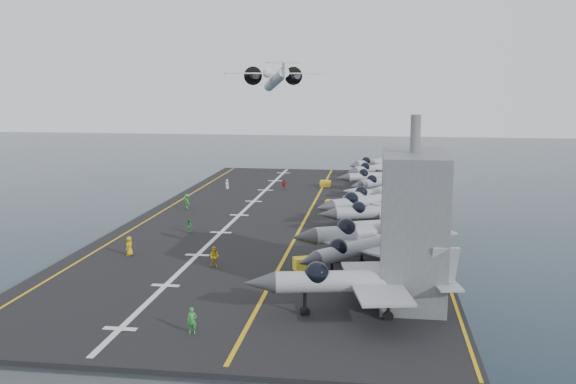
# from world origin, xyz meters

# --- Properties ---
(ground) EXTENTS (500.00, 500.00, 0.00)m
(ground) POSITION_xyz_m (0.00, 0.00, 0.00)
(ground) COLOR #142135
(ground) RESTS_ON ground
(hull) EXTENTS (36.00, 90.00, 10.00)m
(hull) POSITION_xyz_m (0.00, 0.00, 5.00)
(hull) COLOR #56595E
(hull) RESTS_ON ground
(flight_deck) EXTENTS (38.00, 92.00, 0.40)m
(flight_deck) POSITION_xyz_m (0.00, 0.00, 10.20)
(flight_deck) COLOR black
(flight_deck) RESTS_ON hull
(foul_line) EXTENTS (0.35, 90.00, 0.02)m
(foul_line) POSITION_xyz_m (3.00, 0.00, 10.42)
(foul_line) COLOR gold
(foul_line) RESTS_ON flight_deck
(landing_centerline) EXTENTS (0.50, 90.00, 0.02)m
(landing_centerline) POSITION_xyz_m (-6.00, 0.00, 10.42)
(landing_centerline) COLOR silver
(landing_centerline) RESTS_ON flight_deck
(deck_edge_port) EXTENTS (0.25, 90.00, 0.02)m
(deck_edge_port) POSITION_xyz_m (-17.00, 0.00, 10.42)
(deck_edge_port) COLOR gold
(deck_edge_port) RESTS_ON flight_deck
(deck_edge_stbd) EXTENTS (0.25, 90.00, 0.02)m
(deck_edge_stbd) POSITION_xyz_m (18.50, 0.00, 10.42)
(deck_edge_stbd) COLOR gold
(deck_edge_stbd) RESTS_ON flight_deck
(island_superstructure) EXTENTS (5.00, 10.00, 15.00)m
(island_superstructure) POSITION_xyz_m (15.00, -30.00, 17.90)
(island_superstructure) COLOR #56595E
(island_superstructure) RESTS_ON flight_deck
(fighter_jet_0) EXTENTS (17.84, 13.62, 5.58)m
(fighter_jet_0) POSITION_xyz_m (11.25, -34.50, 13.19)
(fighter_jet_0) COLOR #A1ABB3
(fighter_jet_0) RESTS_ON flight_deck
(fighter_jet_1) EXTENTS (16.31, 16.95, 4.92)m
(fighter_jet_1) POSITION_xyz_m (10.75, -23.28, 12.86)
(fighter_jet_1) COLOR #949BA3
(fighter_jet_1) RESTS_ON flight_deck
(fighter_jet_2) EXTENTS (19.42, 16.54, 5.71)m
(fighter_jet_2) POSITION_xyz_m (12.52, -18.34, 13.25)
(fighter_jet_2) COLOR #8E949D
(fighter_jet_2) RESTS_ON flight_deck
(fighter_jet_3) EXTENTS (16.40, 13.32, 4.93)m
(fighter_jet_3) POSITION_xyz_m (13.01, -6.53, 12.87)
(fighter_jet_3) COLOR #979EA8
(fighter_jet_3) RESTS_ON flight_deck
(fighter_jet_4) EXTENTS (18.33, 17.68, 5.33)m
(fighter_jet_4) POSITION_xyz_m (11.55, -0.68, 13.06)
(fighter_jet_4) COLOR gray
(fighter_jet_4) RESTS_ON flight_deck
(fighter_jet_5) EXTENTS (15.63, 16.96, 4.90)m
(fighter_jet_5) POSITION_xyz_m (11.73, 6.41, 12.85)
(fighter_jet_5) COLOR #9FA7AF
(fighter_jet_5) RESTS_ON flight_deck
(fighter_jet_6) EXTENTS (15.50, 15.96, 4.65)m
(fighter_jet_6) POSITION_xyz_m (13.19, 18.17, 12.72)
(fighter_jet_6) COLOR gray
(fighter_jet_6) RESTS_ON flight_deck
(fighter_jet_7) EXTENTS (16.05, 13.74, 4.71)m
(fighter_jet_7) POSITION_xyz_m (12.59, 23.49, 12.75)
(fighter_jet_7) COLOR #9297A0
(fighter_jet_7) RESTS_ON flight_deck
(fighter_jet_8) EXTENTS (15.57, 16.21, 4.71)m
(fighter_jet_8) POSITION_xyz_m (11.81, 32.89, 12.75)
(fighter_jet_8) COLOR #98A1A8
(fighter_jet_8) RESTS_ON flight_deck
(tow_cart_a) EXTENTS (2.36, 2.02, 1.20)m
(tow_cart_a) POSITION_xyz_m (5.48, -23.53, 11.00)
(tow_cart_a) COLOR yellow
(tow_cart_a) RESTS_ON flight_deck
(tow_cart_b) EXTENTS (2.35, 1.78, 1.27)m
(tow_cart_b) POSITION_xyz_m (6.11, 5.79, 11.03)
(tow_cart_b) COLOR gold
(tow_cart_b) RESTS_ON flight_deck
(tow_cart_c) EXTENTS (1.81, 1.21, 1.06)m
(tow_cart_c) POSITION_xyz_m (3.42, 24.91, 10.93)
(tow_cart_c) COLOR gold
(tow_cart_c) RESTS_ON flight_deck
(crew_0) EXTENTS (0.97, 1.30, 2.00)m
(crew_0) POSITION_xyz_m (-12.82, -21.06, 11.40)
(crew_0) COLOR gold
(crew_0) RESTS_ON flight_deck
(crew_2) EXTENTS (0.90, 1.11, 1.61)m
(crew_2) POSITION_xyz_m (-9.63, -10.42, 11.21)
(crew_2) COLOR #268C33
(crew_2) RESTS_ON flight_deck
(crew_3) EXTENTS (1.43, 1.47, 2.05)m
(crew_3) POSITION_xyz_m (-14.14, 3.38, 11.43)
(crew_3) COLOR green
(crew_3) RESTS_ON flight_deck
(crew_4) EXTENTS (1.28, 1.13, 1.79)m
(crew_4) POSITION_xyz_m (-3.04, 20.67, 11.29)
(crew_4) COLOR #AC171A
(crew_4) RESTS_ON flight_deck
(crew_5) EXTENTS (1.16, 1.06, 1.60)m
(crew_5) POSITION_xyz_m (-12.47, 20.30, 11.20)
(crew_5) COLOR white
(crew_5) RESTS_ON flight_deck
(crew_6) EXTENTS (1.21, 0.87, 1.89)m
(crew_6) POSITION_xyz_m (-0.61, -40.03, 11.35)
(crew_6) COLOR green
(crew_6) RESTS_ON flight_deck
(crew_7) EXTENTS (1.24, 0.86, 1.99)m
(crew_7) POSITION_xyz_m (-3.16, -23.85, 11.40)
(crew_7) COLOR yellow
(crew_7) RESTS_ON flight_deck
(transport_plane) EXTENTS (26.63, 22.85, 5.30)m
(transport_plane) POSITION_xyz_m (-10.23, 57.79, 28.28)
(transport_plane) COLOR silver
(fighter_jet_9) EXTENTS (15.57, 16.21, 4.71)m
(fighter_jet_9) POSITION_xyz_m (11.81, 41.39, 12.75)
(fighter_jet_9) COLOR #98A1A8
(fighter_jet_9) RESTS_ON flight_deck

